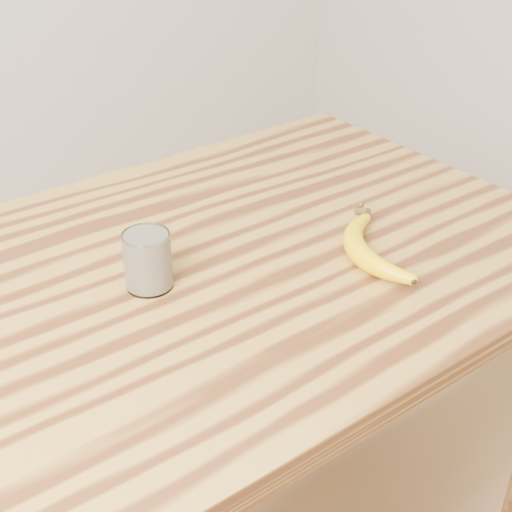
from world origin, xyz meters
TOP-DOWN VIEW (x-y plane):
  - table at (0.00, 0.00)m, footprint 1.20×0.80m
  - smoothie_glass at (-0.11, -0.01)m, footprint 0.07×0.07m
  - banana at (0.19, -0.14)m, footprint 0.22×0.31m

SIDE VIEW (x-z plane):
  - table at x=0.00m, z-range 0.32..1.22m
  - banana at x=0.19m, z-range 0.90..0.94m
  - smoothie_glass at x=-0.11m, z-range 0.90..0.99m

